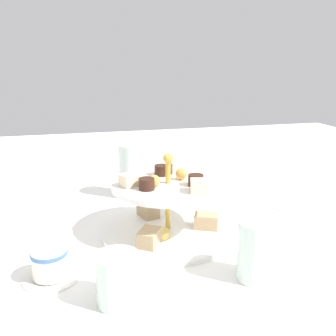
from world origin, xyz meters
The scene contains 8 objects.
ground_plane centered at (0.00, 0.00, 0.00)m, with size 2.40×2.40×0.00m, color white.
tiered_serving_stand centered at (0.00, 0.00, 0.05)m, with size 0.27×0.27×0.17m.
water_glass_tall_right centered at (-0.24, -0.04, 0.07)m, with size 0.07×0.07×0.14m, color silver.
water_glass_short_left centered at (0.21, -0.13, 0.04)m, with size 0.06×0.06×0.08m, color silver.
teacup_with_saucer centered at (0.12, -0.23, 0.02)m, with size 0.09×0.09×0.05m.
butter_knife_left centered at (-0.09, 0.28, 0.00)m, with size 0.17×0.01×0.00m, color silver.
butter_knife_right centered at (-0.09, -0.28, 0.00)m, with size 0.17×0.01×0.00m, color silver.
water_glass_mid_back centered at (0.20, 0.09, 0.05)m, with size 0.06×0.06×0.10m, color silver.
Camera 1 is at (0.69, -0.18, 0.34)m, focal length 40.35 mm.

